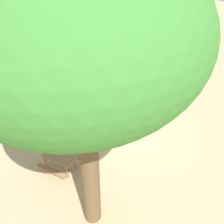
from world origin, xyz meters
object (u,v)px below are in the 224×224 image
object	(u,v)px
person_handler	(139,98)
market_stall_orange	(81,55)
wooden_bench	(57,113)
market_stall_blue	(12,70)
picnic_table_near	(60,159)
elephant	(117,114)
market_stall_teal	(49,62)
shade_tree_main	(81,42)

from	to	relation	value
person_handler	market_stall_orange	world-z (taller)	market_stall_orange
person_handler	wooden_bench	bearing A→B (deg)	-41.23
wooden_bench	market_stall_orange	world-z (taller)	market_stall_orange
person_handler	wooden_bench	size ratio (longest dim) A/B	1.14
wooden_bench	market_stall_blue	world-z (taller)	market_stall_blue
wooden_bench	market_stall_blue	distance (m)	5.54
market_stall_blue	picnic_table_near	bearing A→B (deg)	-92.05
elephant	market_stall_teal	size ratio (longest dim) A/B	0.95
person_handler	market_stall_blue	xyz separation A→B (m)	(-5.41, 7.13, 0.19)
picnic_table_near	market_stall_teal	world-z (taller)	market_stall_teal
market_stall_blue	market_stall_teal	size ratio (longest dim) A/B	1.00
person_handler	market_stall_teal	size ratio (longest dim) A/B	0.64
shade_tree_main	market_stall_orange	world-z (taller)	shade_tree_main
person_handler	wooden_bench	distance (m)	4.78
shade_tree_main	market_stall_teal	size ratio (longest dim) A/B	3.65
elephant	wooden_bench	world-z (taller)	elephant
elephant	person_handler	xyz separation A→B (m)	(2.07, 0.85, -0.12)
market_stall_teal	person_handler	bearing A→B (deg)	-68.48
picnic_table_near	market_stall_blue	bearing A→B (deg)	-32.49
shade_tree_main	wooden_bench	world-z (taller)	shade_tree_main
person_handler	market_stall_teal	world-z (taller)	market_stall_teal
elephant	market_stall_orange	bearing A→B (deg)	77.86
market_stall_blue	market_stall_teal	xyz separation A→B (m)	(2.60, 0.00, 0.00)
elephant	market_stall_blue	distance (m)	8.65
elephant	market_stall_teal	xyz separation A→B (m)	(-0.74, 7.98, 0.07)
person_handler	market_stall_orange	xyz separation A→B (m)	(-0.21, 7.13, 0.19)
market_stall_teal	wooden_bench	bearing A→B (deg)	-106.71
market_stall_blue	wooden_bench	bearing A→B (deg)	-79.79
shade_tree_main	market_stall_blue	bearing A→B (deg)	88.77
market_stall_teal	elephant	bearing A→B (deg)	-84.70
shade_tree_main	picnic_table_near	distance (m)	6.91
wooden_bench	market_stall_teal	bearing A→B (deg)	77.49
shade_tree_main	picnic_table_near	bearing A→B (deg)	91.33
market_stall_orange	picnic_table_near	bearing A→B (deg)	-121.43
person_handler	market_stall_orange	size ratio (longest dim) A/B	0.64
market_stall_orange	wooden_bench	bearing A→B (deg)	-127.98
shade_tree_main	picnic_table_near	size ratio (longest dim) A/B	4.50
wooden_bench	market_stall_orange	distance (m)	6.90
market_stall_blue	market_stall_orange	xyz separation A→B (m)	(5.20, 0.00, 0.00)
picnic_table_near	market_stall_blue	world-z (taller)	market_stall_blue
shade_tree_main	market_stall_orange	xyz separation A→B (m)	(5.46, 11.96, -5.71)
wooden_bench	market_stall_blue	bearing A→B (deg)	104.42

